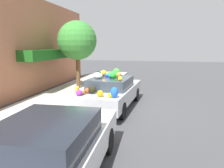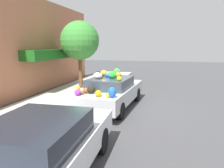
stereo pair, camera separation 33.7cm
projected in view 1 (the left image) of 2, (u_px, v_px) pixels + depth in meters
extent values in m
plane|color=#424244|center=(111.00, 107.00, 9.62)|extent=(60.00, 60.00, 0.00)
cube|color=#B2ADA3|center=(55.00, 102.00, 10.19)|extent=(24.00, 3.20, 0.11)
cube|color=#B26B4C|center=(9.00, 46.00, 10.22)|extent=(18.00, 0.30, 5.33)
cube|color=#195919|center=(46.00, 54.00, 12.46)|extent=(4.20, 0.90, 0.55)
cylinder|color=brown|center=(78.00, 71.00, 13.32)|extent=(0.24, 0.24, 2.06)
sphere|color=#388433|center=(77.00, 40.00, 13.00)|extent=(2.32, 2.32, 2.32)
cylinder|color=gold|center=(78.00, 95.00, 10.26)|extent=(0.20, 0.20, 0.55)
sphere|color=gold|center=(77.00, 88.00, 10.20)|extent=(0.18, 0.18, 0.18)
cube|color=#B7BABF|center=(112.00, 94.00, 9.51)|extent=(4.71, 2.08, 0.59)
cube|color=#333D47|center=(111.00, 83.00, 9.25)|extent=(2.17, 1.69, 0.43)
cylinder|color=black|center=(105.00, 92.00, 11.13)|extent=(0.65, 0.22, 0.64)
cylinder|color=black|center=(136.00, 94.00, 10.68)|extent=(0.65, 0.22, 0.64)
cylinder|color=black|center=(81.00, 107.00, 8.44)|extent=(0.65, 0.22, 0.64)
cylinder|color=black|center=(122.00, 111.00, 7.99)|extent=(0.65, 0.22, 0.64)
sphere|color=green|center=(116.00, 72.00, 9.95)|extent=(0.40, 0.40, 0.31)
sphere|color=orange|center=(100.00, 94.00, 7.61)|extent=(0.32, 0.32, 0.23)
sphere|color=green|center=(110.00, 74.00, 9.67)|extent=(0.27, 0.27, 0.20)
ellipsoid|color=blue|center=(114.00, 92.00, 7.47)|extent=(0.38, 0.38, 0.37)
ellipsoid|color=#915B2E|center=(81.00, 93.00, 7.93)|extent=(0.38, 0.35, 0.15)
sphere|color=black|center=(92.00, 90.00, 8.11)|extent=(0.38, 0.38, 0.30)
sphere|color=purple|center=(79.00, 93.00, 7.77)|extent=(0.32, 0.32, 0.22)
sphere|color=pink|center=(87.00, 90.00, 8.34)|extent=(0.20, 0.20, 0.15)
ellipsoid|color=yellow|center=(111.00, 95.00, 7.55)|extent=(0.27, 0.26, 0.16)
sphere|color=brown|center=(87.00, 91.00, 8.15)|extent=(0.25, 0.25, 0.21)
sphere|color=olive|center=(119.00, 75.00, 9.03)|extent=(0.34, 0.34, 0.25)
ellipsoid|color=yellow|center=(111.00, 75.00, 9.47)|extent=(0.24, 0.24, 0.18)
sphere|color=orange|center=(104.00, 73.00, 9.71)|extent=(0.35, 0.35, 0.27)
ellipsoid|color=pink|center=(115.00, 80.00, 10.76)|extent=(0.26, 0.28, 0.14)
ellipsoid|color=green|center=(113.00, 75.00, 9.02)|extent=(0.42, 0.42, 0.29)
sphere|color=yellow|center=(120.00, 79.00, 8.42)|extent=(0.24, 0.24, 0.17)
sphere|color=pink|center=(125.00, 80.00, 10.58)|extent=(0.28, 0.28, 0.20)
ellipsoid|color=black|center=(99.00, 75.00, 9.05)|extent=(0.45, 0.40, 0.30)
ellipsoid|color=blue|center=(111.00, 76.00, 9.17)|extent=(0.19, 0.22, 0.17)
ellipsoid|color=white|center=(98.00, 76.00, 8.94)|extent=(0.40, 0.39, 0.25)
ellipsoid|color=blue|center=(107.00, 75.00, 9.42)|extent=(0.14, 0.21, 0.15)
sphere|color=olive|center=(100.00, 74.00, 9.51)|extent=(0.30, 0.30, 0.21)
ellipsoid|color=pink|center=(120.00, 80.00, 10.87)|extent=(0.25, 0.28, 0.17)
cube|color=silver|center=(52.00, 154.00, 4.21)|extent=(4.56, 1.98, 0.56)
cube|color=#1E232D|center=(46.00, 133.00, 3.94)|extent=(2.08, 1.67, 0.46)
cylinder|color=black|center=(46.00, 136.00, 5.75)|extent=(0.65, 0.21, 0.64)
cylinder|color=black|center=(108.00, 141.00, 5.46)|extent=(0.65, 0.21, 0.64)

